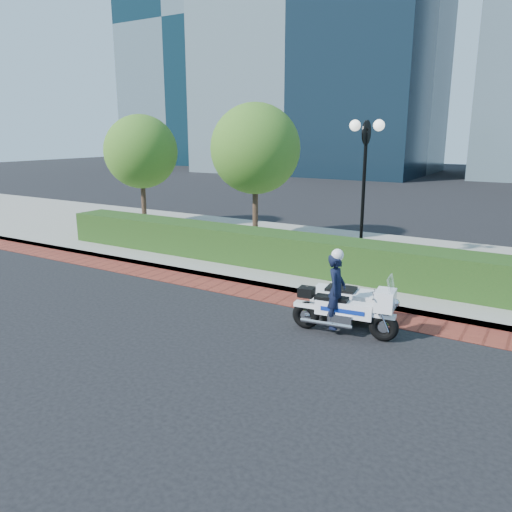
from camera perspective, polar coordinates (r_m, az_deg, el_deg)
The scene contains 9 objects.
ground at distance 11.42m, azimuth -2.04°, elevation -6.62°, with size 120.00×120.00×0.00m, color black.
brick_strip at distance 12.63m, azimuth 1.71°, elevation -4.54°, with size 60.00×1.00×0.01m, color maroon.
sidewalk at distance 16.52m, azimuth 9.43°, elevation -0.01°, with size 60.00×8.00×0.15m, color gray.
hedge_main at distance 14.24m, azimuth 5.90°, elevation 0.24°, with size 18.00×1.20×1.00m, color black.
lamppost at distance 14.98m, azimuth 12.30°, elevation 9.62°, with size 1.02×0.70×4.21m.
tree_a at distance 21.45m, azimuth -13.01°, elevation 11.52°, with size 3.00×3.00×4.58m.
tree_b at distance 18.07m, azimuth -0.09°, elevation 12.14°, with size 3.20×3.20×4.89m.
tower_far_left at distance 70.28m, azimuth -6.60°, elevation 24.56°, with size 16.00×14.00×34.00m, color black.
police_motorcycle at distance 10.56m, azimuth 9.99°, elevation -5.07°, with size 2.20×1.57×1.78m.
Camera 1 is at (5.88, -8.93, 4.02)m, focal length 35.00 mm.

